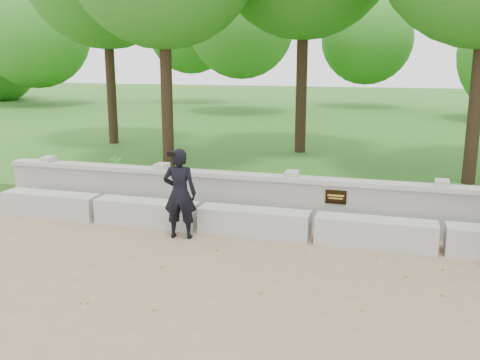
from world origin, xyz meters
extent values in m
plane|color=#8E7557|center=(0.00, 0.00, 0.00)|extent=(80.00, 80.00, 0.00)
cube|color=#2C651B|center=(0.00, 14.00, 0.12)|extent=(40.00, 22.00, 0.25)
cube|color=#A5A39C|center=(-5.00, 1.90, 0.23)|extent=(1.90, 0.45, 0.45)
cube|color=#A5A39C|center=(-3.00, 1.90, 0.23)|extent=(1.90, 0.45, 0.45)
cube|color=#A5A39C|center=(-1.00, 1.90, 0.23)|extent=(1.90, 0.45, 0.45)
cube|color=#A5A39C|center=(1.00, 1.90, 0.23)|extent=(1.90, 0.45, 0.45)
cube|color=#9B9A93|center=(0.00, 2.60, 0.41)|extent=(12.50, 0.25, 0.82)
cube|color=#A5A39C|center=(0.00, 2.60, 0.86)|extent=(12.50, 0.35, 0.08)
cube|color=black|center=(0.30, 2.46, 0.62)|extent=(0.36, 0.02, 0.24)
imported|color=black|center=(-2.15, 1.43, 0.76)|extent=(0.61, 0.45, 1.52)
cube|color=black|center=(-2.15, 1.12, 1.47)|extent=(0.14, 0.04, 0.07)
cylinder|color=#382619|center=(-7.55, 8.84, 2.47)|extent=(0.30, 0.30, 4.44)
cylinder|color=#382619|center=(-4.27, 5.77, 2.40)|extent=(0.29, 0.29, 4.29)
cylinder|color=#382619|center=(-1.46, 8.89, 2.60)|extent=(0.32, 0.32, 4.70)
cylinder|color=#382619|center=(2.82, 5.92, 2.38)|extent=(0.29, 0.29, 4.26)
imported|color=#33822C|center=(-4.75, 4.01, 0.54)|extent=(0.34, 0.36, 0.57)
imported|color=#33822C|center=(2.26, 3.30, 0.53)|extent=(0.34, 0.37, 0.56)
camera|label=1|loc=(1.21, -6.50, 2.95)|focal=40.00mm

